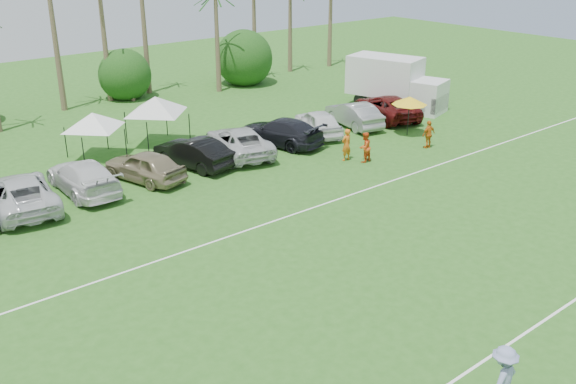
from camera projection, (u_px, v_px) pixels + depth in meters
field_lines at (356, 279)px, 24.12m from camera, size 80.00×12.10×0.01m
bush_tree_2 at (125, 75)px, 49.11m from camera, size 4.00×4.00×4.00m
bush_tree_3 at (233, 60)px, 54.98m from camera, size 4.00×4.00×4.00m
sideline_player_a at (346, 145)px, 36.14m from camera, size 0.69×0.47×1.85m
sideline_player_b at (365, 147)px, 35.92m from camera, size 0.91×0.74×1.72m
sideline_player_c at (429, 134)px, 38.24m from camera, size 1.01×0.47×1.69m
box_truck at (396, 81)px, 46.52m from camera, size 4.60×7.55×3.65m
canopy_tent_left at (92, 113)px, 35.76m from camera, size 3.89×3.89×3.15m
canopy_tent_right at (155, 97)px, 37.97m from camera, size 4.32×4.32×3.50m
market_umbrella at (410, 101)px, 40.11m from camera, size 2.25×2.25×2.50m
frisbee_player at (502, 379)px, 17.25m from camera, size 1.40×0.84×1.98m
parked_car_2 at (21, 193)px, 29.81m from camera, size 3.50×6.17×1.63m
parked_car_3 at (83, 177)px, 31.79m from camera, size 2.43×5.66×1.63m
parked_car_4 at (144, 166)px, 33.23m from camera, size 3.12×5.11×1.63m
parked_car_5 at (193, 153)px, 35.22m from camera, size 2.72×5.18×1.63m
parked_car_6 at (239, 141)px, 37.06m from camera, size 4.14×6.35×1.63m
parked_car_7 at (281, 132)px, 38.87m from camera, size 3.49×5.97×1.63m
parked_car_8 at (318, 122)px, 40.73m from camera, size 3.45×5.14×1.63m
parked_car_9 at (354, 114)px, 42.46m from camera, size 2.74×5.19×1.63m
parked_car_10 at (386, 107)px, 44.23m from camera, size 4.32×6.39×1.63m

